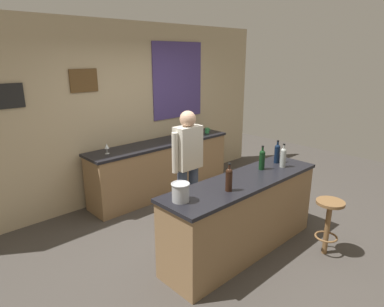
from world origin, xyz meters
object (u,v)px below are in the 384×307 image
object	(u,v)px
bartender	(188,162)
wine_glass_b	(184,129)
wine_bottle_d	(277,153)
wine_bottle_b	(262,159)
wine_glass_a	(107,146)
coffee_mug	(207,130)
bar_stool	(328,218)
wine_bottle_a	(229,179)
ice_bucket	(181,192)
wine_bottle_c	(283,157)

from	to	relation	value
bartender	wine_glass_b	xyz separation A→B (m)	(1.08, 1.28, 0.07)
wine_bottle_d	wine_bottle_b	bearing A→B (deg)	-176.42
wine_bottle_b	wine_glass_a	xyz separation A→B (m)	(-1.03, 1.99, -0.05)
coffee_mug	bar_stool	bearing A→B (deg)	-105.61
wine_bottle_a	ice_bucket	xyz separation A→B (m)	(-0.54, 0.15, -0.04)
bar_stool	wine_bottle_d	xyz separation A→B (m)	(0.12, 0.83, 0.60)
bar_stool	coffee_mug	xyz separation A→B (m)	(0.76, 2.73, 0.49)
wine_glass_a	wine_glass_b	xyz separation A→B (m)	(1.59, 0.08, 0.00)
bar_stool	wine_bottle_c	distance (m)	0.90
bartender	wine_bottle_c	size ratio (longest dim) A/B	5.29
bartender	wine_glass_b	size ratio (longest dim) A/B	10.45
bartender	bar_stool	distance (m)	1.83
coffee_mug	wine_bottle_a	bearing A→B (deg)	-131.02
bartender	coffee_mug	world-z (taller)	bartender
bar_stool	wine_bottle_b	distance (m)	1.03
wine_bottle_c	ice_bucket	xyz separation A→B (m)	(-1.63, 0.11, -0.04)
wine_bottle_b	ice_bucket	distance (m)	1.36
wine_bottle_a	wine_bottle_c	bearing A→B (deg)	2.01
wine_glass_a	ice_bucket	bearing A→B (deg)	-99.32
wine_bottle_d	coffee_mug	size ratio (longest dim) A/B	2.45
wine_bottle_d	wine_bottle_a	bearing A→B (deg)	-170.93
bar_stool	wine_bottle_b	size ratio (longest dim) A/B	2.22
wine_glass_b	wine_bottle_b	bearing A→B (deg)	-105.27
bartender	coffee_mug	bearing A→B (deg)	36.69
wine_bottle_a	ice_bucket	size ratio (longest dim) A/B	1.63
wine_bottle_b	wine_bottle_c	xyz separation A→B (m)	(0.27, -0.13, 0.00)
wine_bottle_a	wine_glass_a	distance (m)	2.17
wine_bottle_c	wine_glass_a	world-z (taller)	wine_bottle_c
bar_stool	wine_glass_a	bearing A→B (deg)	114.41
wine_bottle_d	wine_glass_b	size ratio (longest dim) A/B	1.97
bartender	coffee_mug	distance (m)	1.90
bar_stool	wine_glass_b	size ratio (longest dim) A/B	4.39
wine_bottle_d	wine_glass_b	xyz separation A→B (m)	(0.20, 2.05, -0.05)
bar_stool	wine_bottle_d	bearing A→B (deg)	81.41
wine_bottle_c	wine_glass_b	world-z (taller)	wine_bottle_c
bar_stool	wine_bottle_d	size ratio (longest dim) A/B	2.22
wine_bottle_c	wine_bottle_d	size ratio (longest dim) A/B	1.00
wine_bottle_a	wine_glass_b	xyz separation A→B (m)	(1.38, 2.24, -0.05)
wine_bottle_b	ice_bucket	bearing A→B (deg)	-179.42
bartender	wine_bottle_b	bearing A→B (deg)	-57.21
wine_bottle_d	wine_glass_b	bearing A→B (deg)	84.46
coffee_mug	wine_bottle_c	bearing A→B (deg)	-109.65
wine_glass_b	ice_bucket	bearing A→B (deg)	-132.61
bartender	ice_bucket	bearing A→B (deg)	-136.03
bartender	wine_bottle_b	size ratio (longest dim) A/B	5.29
wine_bottle_a	wine_glass_a	world-z (taller)	wine_bottle_a
wine_bottle_a	coffee_mug	bearing A→B (deg)	48.98
bartender	wine_bottle_b	world-z (taller)	bartender
wine_bottle_d	ice_bucket	size ratio (longest dim) A/B	1.63
wine_bottle_a	ice_bucket	bearing A→B (deg)	164.18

